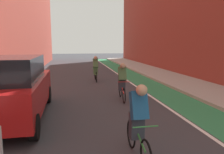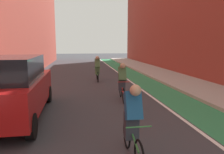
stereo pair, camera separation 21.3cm
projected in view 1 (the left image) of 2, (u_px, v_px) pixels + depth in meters
name	position (u px, v px, depth m)	size (l,w,h in m)	color
ground_plane	(93.00, 83.00, 13.02)	(82.70, 82.70, 0.00)	#38383D
bike_lane_paint	(135.00, 77.00, 15.52)	(1.60, 37.59, 0.00)	#2D8451
lane_divider_stripe	(122.00, 77.00, 15.36)	(0.12, 37.59, 0.00)	white
sidewalk_right	(163.00, 75.00, 15.89)	(2.77, 37.59, 0.14)	#A8A59E
building_facade_right	(185.00, 10.00, 17.52)	(2.40, 33.59, 10.19)	brown
parked_suv_red	(14.00, 88.00, 6.65)	(1.90, 4.66, 1.98)	red
cyclist_lead	(138.00, 119.00, 4.33)	(0.48, 1.70, 1.61)	black
cyclist_mid	(122.00, 80.00, 8.99)	(0.48, 1.68, 1.59)	black
cyclist_trailing	(96.00, 69.00, 13.63)	(0.48, 1.72, 1.62)	black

